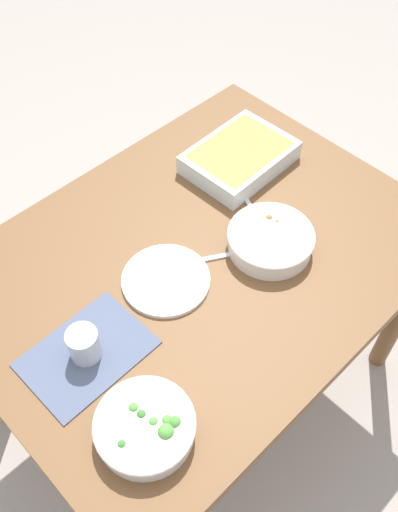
# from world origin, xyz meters

# --- Properties ---
(ground_plane) EXTENTS (6.00, 6.00, 0.00)m
(ground_plane) POSITION_xyz_m (0.00, 0.00, 0.00)
(ground_plane) COLOR #9E9389
(dining_table) EXTENTS (1.20, 0.90, 0.74)m
(dining_table) POSITION_xyz_m (0.00, 0.00, 0.65)
(dining_table) COLOR brown
(dining_table) RESTS_ON ground_plane
(placemat) EXTENTS (0.28, 0.21, 0.00)m
(placemat) POSITION_xyz_m (0.38, 0.03, 0.74)
(placemat) COLOR #4C5670
(placemat) RESTS_ON dining_table
(stew_bowl) EXTENTS (0.23, 0.23, 0.06)m
(stew_bowl) POSITION_xyz_m (-0.15, 0.11, 0.77)
(stew_bowl) COLOR silver
(stew_bowl) RESTS_ON dining_table
(broccoli_bowl) EXTENTS (0.21, 0.21, 0.06)m
(broccoli_bowl) POSITION_xyz_m (0.40, 0.26, 0.77)
(broccoli_bowl) COLOR silver
(broccoli_bowl) RESTS_ON dining_table
(baking_dish) EXTENTS (0.31, 0.23, 0.06)m
(baking_dish) POSITION_xyz_m (-0.32, -0.16, 0.77)
(baking_dish) COLOR silver
(baking_dish) RESTS_ON dining_table
(drink_cup) EXTENTS (0.07, 0.07, 0.08)m
(drink_cup) POSITION_xyz_m (0.38, 0.03, 0.78)
(drink_cup) COLOR #B2BCC6
(drink_cup) RESTS_ON dining_table
(side_plate) EXTENTS (0.22, 0.22, 0.01)m
(side_plate) POSITION_xyz_m (0.11, 0.00, 0.75)
(side_plate) COLOR white
(side_plate) RESTS_ON dining_table
(spoon_by_stew) EXTENTS (0.16, 0.10, 0.01)m
(spoon_by_stew) POSITION_xyz_m (-0.08, 0.07, 0.74)
(spoon_by_stew) COLOR silver
(spoon_by_stew) RESTS_ON dining_table
(fork_on_table) EXTENTS (0.10, 0.17, 0.01)m
(fork_on_table) POSITION_xyz_m (-0.24, -0.05, 0.74)
(fork_on_table) COLOR silver
(fork_on_table) RESTS_ON dining_table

